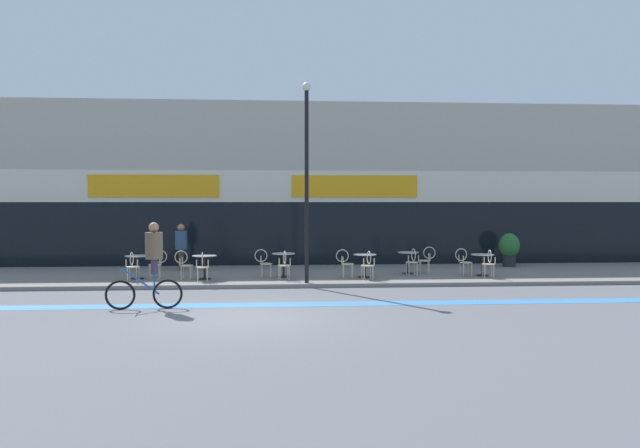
{
  "coord_description": "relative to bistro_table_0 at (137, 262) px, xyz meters",
  "views": [
    {
      "loc": [
        0.66,
        -13.68,
        2.56
      ],
      "look_at": [
        2.09,
        5.3,
        1.86
      ],
      "focal_mm": 35.0,
      "sensor_mm": 36.0,
      "label": 1
    }
  ],
  "objects": [
    {
      "name": "cafe_chair_4_near",
      "position": [
        8.78,
        0.11,
        -0.01
      ],
      "size": [
        0.44,
        0.59,
        0.9
      ],
      "rotation": [
        0.0,
        0.0,
        1.67
      ],
      "color": "beige",
      "rests_on": "sidewalk_slab"
    },
    {
      "name": "pedestrian_near_end",
      "position": [
        1.02,
        2.33,
        0.44
      ],
      "size": [
        0.45,
        0.45,
        1.63
      ],
      "rotation": [
        0.0,
        0.0,
        3.08
      ],
      "color": "#4C3D2D",
      "rests_on": "sidewalk_slab"
    },
    {
      "name": "cafe_chair_5_near",
      "position": [
        11.07,
        -0.64,
        -0.01
      ],
      "size": [
        0.43,
        0.59,
        0.9
      ],
      "rotation": [
        0.0,
        0.0,
        1.48
      ],
      "color": "beige",
      "rests_on": "sidewalk_slab"
    },
    {
      "name": "bike_lane_stripe",
      "position": [
        3.6,
        -4.52,
        -0.64
      ],
      "size": [
        36.0,
        0.7,
        0.01
      ],
      "primitive_type": "cube",
      "color": "#3D7AB7",
      "rests_on": "ground"
    },
    {
      "name": "ground_plane",
      "position": [
        3.6,
        -6.15,
        -0.65
      ],
      "size": [
        120.0,
        120.0,
        0.0
      ],
      "primitive_type": "plane",
      "color": "#5B5B60"
    },
    {
      "name": "bistro_table_3",
      "position": [
        7.17,
        -0.19,
        0.01
      ],
      "size": [
        0.74,
        0.74,
        0.75
      ],
      "color": "black",
      "rests_on": "sidewalk_slab"
    },
    {
      "name": "cafe_chair_5_side",
      "position": [
        10.45,
        -0.02,
        -0.01
      ],
      "size": [
        0.59,
        0.44,
        0.9
      ],
      "rotation": [
        0.0,
        0.0,
        0.11
      ],
      "color": "beige",
      "rests_on": "sidewalk_slab"
    },
    {
      "name": "sidewalk_slab",
      "position": [
        3.6,
        1.1,
        -0.59
      ],
      "size": [
        40.0,
        5.5,
        0.12
      ],
      "primitive_type": "cube",
      "color": "slate",
      "rests_on": "ground"
    },
    {
      "name": "cafe_chair_4_side",
      "position": [
        9.4,
        0.73,
        -0.01
      ],
      "size": [
        0.6,
        0.45,
        0.9
      ],
      "rotation": [
        0.0,
        0.0,
        3.02
      ],
      "color": "beige",
      "rests_on": "sidewalk_slab"
    },
    {
      "name": "planter_pot",
      "position": [
        13.02,
        2.7,
        0.17
      ],
      "size": [
        0.76,
        0.76,
        1.24
      ],
      "color": "#232326",
      "rests_on": "sidewalk_slab"
    },
    {
      "name": "cafe_chair_1_near",
      "position": [
        2.13,
        -0.91,
        -0.01
      ],
      "size": [
        0.44,
        0.59,
        0.9
      ],
      "rotation": [
        0.0,
        0.0,
        1.66
      ],
      "color": "beige",
      "rests_on": "sidewalk_slab"
    },
    {
      "name": "bistro_table_2",
      "position": [
        4.59,
        0.07,
        0.03
      ],
      "size": [
        0.74,
        0.74,
        0.77
      ],
      "color": "black",
      "rests_on": "sidewalk_slab"
    },
    {
      "name": "cafe_chair_1_side",
      "position": [
        1.5,
        -0.27,
        -0.01
      ],
      "size": [
        0.59,
        0.43,
        0.9
      ],
      "rotation": [
        0.0,
        0.0,
        -0.09
      ],
      "color": "beige",
      "rests_on": "sidewalk_slab"
    },
    {
      "name": "bistro_table_4",
      "position": [
        8.78,
        0.74,
        -0.01
      ],
      "size": [
        0.69,
        0.69,
        0.72
      ],
      "color": "black",
      "rests_on": "sidewalk_slab"
    },
    {
      "name": "storefront_facade",
      "position": [
        3.6,
        5.82,
        2.51
      ],
      "size": [
        40.0,
        4.06,
        6.35
      ],
      "color": "#B2A899",
      "rests_on": "ground"
    },
    {
      "name": "bistro_table_1",
      "position": [
        2.12,
        -0.28,
        0.01
      ],
      "size": [
        0.76,
        0.76,
        0.75
      ],
      "color": "black",
      "rests_on": "sidewalk_slab"
    },
    {
      "name": "lamp_post",
      "position": [
        5.25,
        -1.38,
        2.85
      ],
      "size": [
        0.26,
        0.26,
        5.94
      ],
      "color": "black",
      "rests_on": "sidewalk_slab"
    },
    {
      "name": "cafe_chair_3_near",
      "position": [
        7.18,
        -0.81,
        -0.01
      ],
      "size": [
        0.45,
        0.6,
        0.9
      ],
      "rotation": [
        0.0,
        0.0,
        1.7
      ],
      "color": "beige",
      "rests_on": "sidewalk_slab"
    },
    {
      "name": "cafe_chair_2_near",
      "position": [
        4.6,
        -0.56,
        -0.01
      ],
      "size": [
        0.45,
        0.6,
        0.9
      ],
      "rotation": [
        0.0,
        0.0,
        1.71
      ],
      "color": "beige",
      "rests_on": "sidewalk_slab"
    },
    {
      "name": "cafe_chair_0_side",
      "position": [
        0.63,
        0.0,
        -0.01
      ],
      "size": [
        0.58,
        0.42,
        0.9
      ],
      "rotation": [
        0.0,
        0.0,
        3.19
      ],
      "color": "beige",
      "rests_on": "sidewalk_slab"
    },
    {
      "name": "bistro_table_0",
      "position": [
        0.0,
        0.0,
        0.0
      ],
      "size": [
        0.74,
        0.74,
        0.73
      ],
      "color": "black",
      "rests_on": "sidewalk_slab"
    },
    {
      "name": "bistro_table_5",
      "position": [
        11.07,
        -0.01,
        -0.02
      ],
      "size": [
        0.75,
        0.75,
        0.7
      ],
      "color": "black",
      "rests_on": "sidewalk_slab"
    },
    {
      "name": "cafe_chair_2_side",
      "position": [
        3.96,
        0.07,
        -0.01
      ],
      "size": [
        0.58,
        0.41,
        0.9
      ],
      "rotation": [
        0.0,
        0.0,
        0.02
      ],
      "color": "beige",
      "rests_on": "sidewalk_slab"
    },
    {
      "name": "cyclist_0",
      "position": [
        1.38,
        -4.91,
        0.51
      ],
      "size": [
        1.79,
        0.52,
        2.06
      ],
      "rotation": [
        0.0,
        0.0,
        3.23
      ],
      "color": "black",
      "rests_on": "ground"
    },
    {
      "name": "cafe_chair_3_side",
      "position": [
        6.55,
        -0.19,
        -0.01
      ],
      "size": [
        0.58,
        0.4,
        0.9
      ],
      "rotation": [
        0.0,
        0.0,
        -0.01
      ],
      "color": "beige",
      "rests_on": "sidewalk_slab"
    },
    {
      "name": "cafe_chair_0_near",
      "position": [
        -0.0,
        -0.63,
        -0.01
      ],
      "size": [
        0.4,
        0.58,
        0.9
      ],
      "rotation": [
        0.0,
        0.0,
        1.56
      ],
      "color": "beige",
      "rests_on": "sidewalk_slab"
    }
  ]
}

